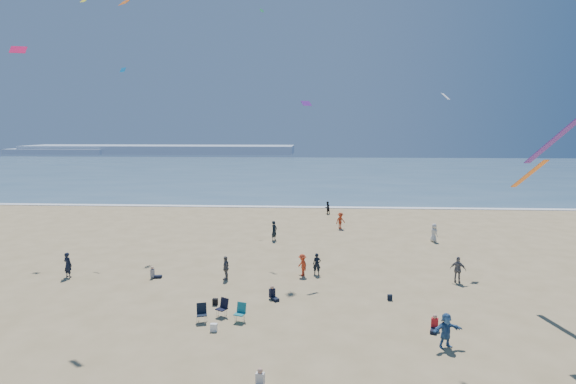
{
  "coord_description": "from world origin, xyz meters",
  "views": [
    {
      "loc": [
        3.17,
        -12.84,
        10.28
      ],
      "look_at": [
        2.0,
        8.0,
        7.31
      ],
      "focal_mm": 28.0,
      "sensor_mm": 36.0,
      "label": 1
    }
  ],
  "objects": [
    {
      "name": "ocean",
      "position": [
        0.0,
        95.0,
        0.03
      ],
      "size": [
        220.0,
        100.0,
        0.06
      ],
      "primitive_type": "cube",
      "color": "#476B84",
      "rests_on": "ground"
    },
    {
      "name": "surf_line",
      "position": [
        0.0,
        45.0,
        0.04
      ],
      "size": [
        220.0,
        1.2,
        0.08
      ],
      "primitive_type": "cube",
      "color": "white",
      "rests_on": "ground"
    },
    {
      "name": "headland_far",
      "position": [
        -60.0,
        170.0,
        1.6
      ],
      "size": [
        110.0,
        20.0,
        3.2
      ],
      "primitive_type": "cube",
      "color": "#7A8EA8",
      "rests_on": "ground"
    },
    {
      "name": "headland_near",
      "position": [
        -100.0,
        165.0,
        1.0
      ],
      "size": [
        40.0,
        14.0,
        2.0
      ],
      "primitive_type": "cube",
      "color": "#7A8EA8",
      "rests_on": "ground"
    },
    {
      "name": "standing_flyers",
      "position": [
        4.24,
        16.44,
        0.83
      ],
      "size": [
        28.78,
        43.61,
        1.84
      ],
      "color": "slate",
      "rests_on": "ground"
    },
    {
      "name": "seated_group",
      "position": [
        2.53,
        7.38,
        0.42
      ],
      "size": [
        18.2,
        23.1,
        0.84
      ],
      "color": "silver",
      "rests_on": "ground"
    },
    {
      "name": "chair_cluster",
      "position": [
        -1.72,
        9.91,
        0.5
      ],
      "size": [
        2.74,
        1.58,
        1.0
      ],
      "color": "black",
      "rests_on": "ground"
    },
    {
      "name": "white_tote",
      "position": [
        -1.83,
        8.6,
        0.2
      ],
      "size": [
        0.35,
        0.2,
        0.4
      ],
      "primitive_type": "cube",
      "color": "white",
      "rests_on": "ground"
    },
    {
      "name": "black_backpack",
      "position": [
        -2.51,
        12.0,
        0.19
      ],
      "size": [
        0.3,
        0.22,
        0.38
      ],
      "primitive_type": "cube",
      "color": "black",
      "rests_on": "ground"
    },
    {
      "name": "navy_bag",
      "position": [
        7.86,
        13.33,
        0.17
      ],
      "size": [
        0.28,
        0.18,
        0.34
      ],
      "primitive_type": "cube",
      "color": "black",
      "rests_on": "ground"
    },
    {
      "name": "kites_aloft",
      "position": [
        8.15,
        13.41,
        14.96
      ],
      "size": [
        41.53,
        42.58,
        26.71
      ],
      "color": "white",
      "rests_on": "ground"
    }
  ]
}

